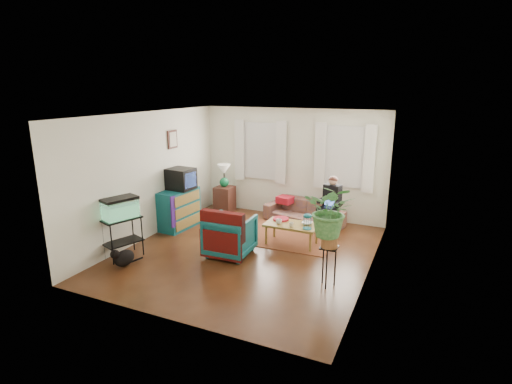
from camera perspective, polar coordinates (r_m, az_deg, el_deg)
The scene contains 31 objects.
floor at distance 7.74m, azimuth -1.23°, elevation -8.59°, with size 4.50×5.00×0.01m, color #4F2B14.
ceiling at distance 7.12m, azimuth -1.35°, elevation 10.98°, with size 4.50×5.00×0.01m, color white.
wall_back at distance 9.59m, azimuth 5.18°, elevation 4.09°, with size 4.50×0.01×2.60m, color silver.
wall_front at distance 5.28m, azimuth -13.10°, elevation -5.27°, with size 4.50×0.01×2.60m, color silver.
wall_left at distance 8.51m, azimuth -15.10°, elevation 2.27°, with size 0.01×5.00×2.60m, color silver.
wall_right at distance 6.70m, azimuth 16.37°, elevation -1.17°, with size 0.01×5.00×2.60m, color silver.
window_left at distance 9.81m, azimuth 0.73°, elevation 5.88°, with size 1.08×0.04×1.38m, color white.
window_right at distance 9.20m, azimuth 12.57°, elevation 4.92°, with size 1.08×0.04×1.38m, color white.
curtains_left at distance 9.74m, azimuth 0.54°, elevation 5.82°, with size 1.36×0.06×1.50m, color white.
curtains_right at distance 9.12m, azimuth 12.46°, elevation 4.85°, with size 1.36×0.06×1.50m, color white.
picture_frame at distance 9.05m, azimuth -11.80°, elevation 7.37°, with size 0.04×0.32×0.40m, color #3D2616.
area_rug at distance 8.56m, azimuth 4.38°, elevation -6.23°, with size 2.00×1.60×0.01m, color brown.
sofa at distance 9.26m, azimuth 6.86°, elevation -2.36°, with size 1.83×0.72×0.72m, color brown.
seated_person at distance 8.89m, azimuth 10.52°, elevation -1.96°, with size 0.46×0.56×1.09m, color black, non-canonical shape.
side_table at distance 10.13m, azimuth -4.51°, elevation -1.01°, with size 0.44×0.44×0.64m, color #3D2717.
table_lamp at distance 9.99m, azimuth -4.57°, elevation 2.27°, with size 0.33×0.33×0.58m, color white, non-canonical shape.
dresser at distance 9.06m, azimuth -10.95°, elevation -2.39°, with size 0.49×0.97×0.87m, color #115F6A.
crt_tv at distance 8.95m, azimuth -10.68°, elevation 1.86°, with size 0.53×0.49×0.47m, color black.
aquarium_stand at distance 7.79m, azimuth -18.49°, elevation -6.23°, with size 0.38×0.68×0.76m, color black.
aquarium at distance 7.61m, azimuth -18.84°, elevation -2.14°, with size 0.34×0.62×0.40m, color #7FD899.
black_cat at distance 7.49m, azimuth -18.32°, elevation -8.72°, with size 0.28×0.43×0.36m, color black.
armchair at distance 7.52m, azimuth -3.71°, elevation -5.94°, with size 0.81×0.76×0.83m, color #125A6D.
serape_throw at distance 7.19m, azimuth -4.86°, elevation -5.48°, with size 0.83×0.19×0.68m, color #9E0A0A.
coffee_table at distance 8.06m, azimuth 5.09°, elevation -6.01°, with size 1.05×0.57×0.43m, color brown.
cup_a at distance 7.96m, azimuth 3.28°, elevation -4.23°, with size 0.12×0.12×0.09m, color white.
cup_b at distance 7.80m, azimuth 5.04°, elevation -4.68°, with size 0.10×0.10×0.09m, color beige.
bowl at distance 7.98m, azimuth 7.30°, elevation -4.44°, with size 0.21×0.21×0.05m, color white.
snack_tray at distance 8.20m, azimuth 3.57°, elevation -3.87°, with size 0.32×0.32×0.04m, color #B21414.
birdcage at distance 7.70m, azimuth 7.35°, elevation -4.16°, with size 0.17×0.17×0.31m, color #115B6B, non-canonical shape.
plant_stand at distance 6.49m, azimuth 10.27°, elevation -10.43°, with size 0.28×0.28×0.67m, color black.
potted_plant at distance 6.20m, azimuth 10.61°, elevation -3.77°, with size 0.76×0.66×0.85m, color #599947.
Camera 1 is at (3.07, -6.41, 3.08)m, focal length 28.00 mm.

